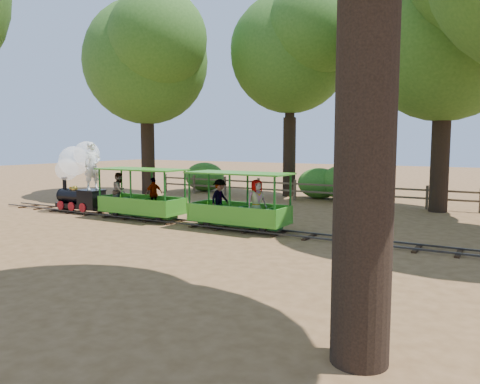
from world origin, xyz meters
The scene contains 12 objects.
ground centered at (0.00, 0.00, 0.00)m, with size 90.00×90.00×0.00m, color #9A6B42.
track centered at (0.00, 0.00, 0.07)m, with size 22.00×1.00×0.10m.
locomotive centered at (-6.91, 0.07, 1.65)m, with size 2.52×1.18×2.89m.
carriage_front centered at (-3.67, -0.04, 0.79)m, with size 3.36×1.37×1.75m.
carriage_rear centered at (0.53, -0.01, 0.80)m, with size 3.36×1.37×1.75m.
oak_nw centered at (-8.53, 6.09, 7.20)m, with size 7.92×6.97×10.05m.
oak_nc centered at (-2.03, 9.58, 7.59)m, with size 7.57×6.66×10.32m.
oak_ne centered at (5.47, 7.59, 7.12)m, with size 7.98×7.02×9.99m.
fence centered at (0.00, 8.00, 0.58)m, with size 18.10×0.10×1.00m.
shrub_west centered at (-7.20, 9.30, 0.82)m, with size 2.37×1.82×1.64m, color #2D6B1E.
shrub_mid_w centered at (1.07, 9.30, 0.86)m, with size 2.48×1.91×1.71m, color #2D6B1E.
shrub_mid_e centered at (-0.26, 9.30, 0.76)m, with size 2.20×1.69×1.52m, color #2D6B1E.
Camera 1 is at (8.08, -12.70, 2.80)m, focal length 35.00 mm.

